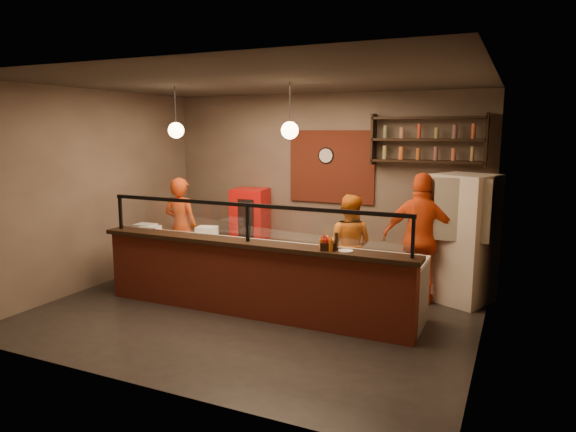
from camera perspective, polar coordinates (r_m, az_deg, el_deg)
The scene contains 29 objects.
floor at distance 7.55m, azimuth -3.26°, elevation -10.26°, with size 6.00×6.00×0.00m, color black.
ceiling at distance 7.14m, azimuth -3.51°, elevation 14.70°, with size 6.00×6.00×0.00m, color #3C362F.
wall_back at distance 9.44m, azimuth 3.75°, elevation 3.71°, with size 6.00×6.00×0.00m, color #746455.
wall_left at distance 8.97m, azimuth -20.60°, elevation 2.81°, with size 5.00×5.00×0.00m, color #746455.
wall_right at distance 6.36m, azimuth 21.27°, elevation 0.23°, with size 5.00×5.00×0.00m, color #746455.
wall_front at distance 5.13m, azimuth -16.56°, elevation -1.62°, with size 6.00×6.00×0.00m, color #746455.
brick_patch at distance 9.31m, azimuth 4.86°, elevation 5.47°, with size 1.60×0.04×1.30m, color maroon.
service_counter at distance 7.15m, azimuth -4.42°, elevation -7.21°, with size 4.60×0.25×1.00m, color maroon.
counter_ledge at distance 7.01m, azimuth -4.48°, elevation -3.06°, with size 4.70×0.37×0.06m, color black.
worktop_cabinet at distance 7.59m, azimuth -2.58°, elevation -6.78°, with size 4.60×0.75×0.85m, color gray.
worktop at distance 7.48m, azimuth -2.60°, elevation -3.47°, with size 4.60×0.75×0.05m, color silver.
sneeze_guard at distance 6.95m, azimuth -4.51°, elevation -0.32°, with size 4.50×0.05×0.52m.
wall_shelving at distance 8.72m, azimuth 15.25°, elevation 8.18°, with size 1.84×0.28×0.85m.
wall_clock at distance 9.33m, azimuth 4.27°, elevation 6.71°, with size 0.30×0.30×0.04m, color black.
pendant_left at distance 8.08m, azimuth -12.34°, elevation 9.30°, with size 0.24×0.24×0.77m.
pendant_right at distance 7.11m, azimuth 0.20°, elevation 9.51°, with size 0.24×0.24×0.77m.
cook_left at distance 9.19m, azimuth -11.79°, elevation -1.20°, with size 0.64×0.42×1.75m, color #CE4113.
cook_mid at distance 8.02m, azimuth 6.74°, elevation -3.23°, with size 0.77×0.60×1.58m, color #C96512.
cook_right at distance 7.82m, azimuth 14.62°, elevation -2.45°, with size 1.14×0.47×1.95m, color #E64B15.
fridge at distance 8.07m, azimuth 18.86°, elevation -2.39°, with size 0.80×0.75×1.92m, color beige.
red_cooler at distance 9.79m, azimuth -4.19°, elevation -1.22°, with size 0.63×0.58×1.46m, color red.
pizza_dough at distance 7.22m, azimuth -0.75°, elevation -3.67°, with size 0.57×0.57×0.01m, color #EFE8CA.
prep_tub_a at distance 8.60m, azimuth -15.58°, elevation -1.38°, with size 0.32×0.25×0.16m, color silver.
prep_tub_b at distance 8.19m, azimuth -9.03°, elevation -1.71°, with size 0.30×0.24×0.15m, color silver.
prep_tub_c at distance 8.47m, azimuth -15.06°, elevation -1.56°, with size 0.29×0.23×0.15m, color silver.
rolling_pin at distance 8.39m, azimuth -13.96°, elevation -1.90°, with size 0.06×0.06×0.37m, color yellow.
condiment_caddy at distance 6.49m, azimuth 4.39°, elevation -3.34°, with size 0.19×0.14×0.10m, color black.
pepper_mill at distance 6.53m, azimuth 5.38°, elevation -2.77°, with size 0.05×0.05×0.22m, color black.
small_plate at distance 6.46m, azimuth 6.43°, elevation -3.86°, with size 0.19×0.19×0.01m, color silver.
Camera 1 is at (3.33, -6.28, 2.56)m, focal length 32.00 mm.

